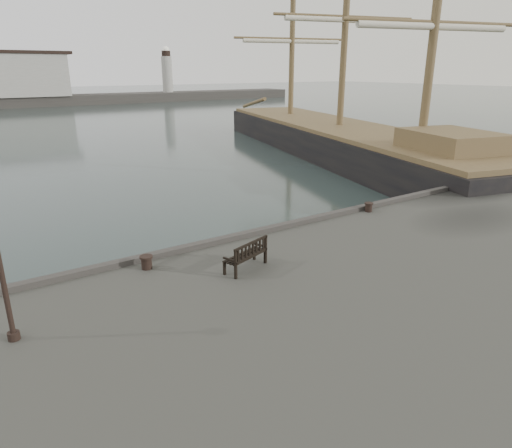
{
  "coord_description": "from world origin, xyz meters",
  "views": [
    {
      "loc": [
        -7.9,
        -13.06,
        7.28
      ],
      "look_at": [
        0.61,
        -0.5,
        2.1
      ],
      "focal_mm": 32.0,
      "sensor_mm": 36.0,
      "label": 1
    }
  ],
  "objects_px": {
    "bollard_right": "(369,207)",
    "tall_ship_main": "(338,146)",
    "bollard_left": "(147,262)",
    "bench": "(246,260)"
  },
  "relations": [
    {
      "from": "bench",
      "to": "bollard_right",
      "type": "relative_size",
      "value": 4.19
    },
    {
      "from": "bollard_right",
      "to": "tall_ship_main",
      "type": "distance_m",
      "value": 22.24
    },
    {
      "from": "bollard_left",
      "to": "tall_ship_main",
      "type": "distance_m",
      "value": 29.83
    },
    {
      "from": "bollard_left",
      "to": "bollard_right",
      "type": "height_order",
      "value": "bollard_left"
    },
    {
      "from": "bench",
      "to": "bollard_right",
      "type": "bearing_deg",
      "value": -3.22
    },
    {
      "from": "bench",
      "to": "bollard_left",
      "type": "height_order",
      "value": "bench"
    },
    {
      "from": "bollard_right",
      "to": "tall_ship_main",
      "type": "xyz_separation_m",
      "value": [
        14.49,
        16.84,
        -1.0
      ]
    },
    {
      "from": "tall_ship_main",
      "to": "bollard_left",
      "type": "bearing_deg",
      "value": -129.63
    },
    {
      "from": "bollard_left",
      "to": "bollard_right",
      "type": "bearing_deg",
      "value": 1.74
    },
    {
      "from": "bench",
      "to": "tall_ship_main",
      "type": "relative_size",
      "value": 0.04
    }
  ]
}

